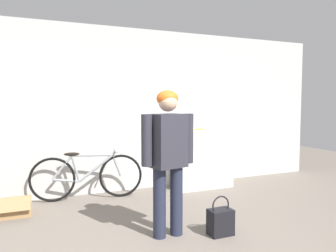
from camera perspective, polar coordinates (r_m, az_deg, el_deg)
wall_back at (r=5.22m, az=-10.75°, el=2.71°), size 8.00×0.07×2.60m
side_shelf at (r=5.57m, az=5.86°, el=-5.63°), size 0.95×0.50×0.96m
person at (r=3.45m, az=-0.01°, el=-4.17°), size 0.59×0.33×1.55m
bicycle at (r=4.99m, az=-13.89°, el=-8.40°), size 1.61×0.46×0.71m
banana at (r=5.47m, az=4.81°, el=-0.58°), size 0.34×0.09×0.03m
handbag at (r=3.71m, az=9.13°, el=-16.06°), size 0.26×0.17×0.43m
cardboard_box at (r=4.69m, az=-25.95°, el=-12.72°), size 0.53×0.40×0.26m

